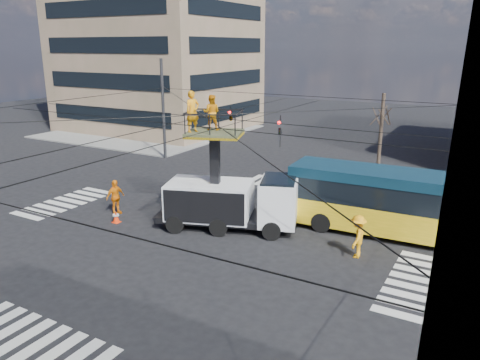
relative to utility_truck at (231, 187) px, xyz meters
name	(u,v)px	position (x,y,z in m)	size (l,w,h in m)	color
ground	(206,235)	(-0.59, -1.44, -2.15)	(120.00, 120.00, 0.00)	black
sidewalk_nw	(152,131)	(-21.59, 19.56, -2.09)	(18.00, 18.00, 0.12)	slate
crosswalks	(206,235)	(-0.59, -1.44, -2.14)	(22.40, 22.40, 0.02)	silver
overhead_network	(207,148)	(-0.66, -1.03, 2.13)	(24.24, 24.24, 8.00)	#2D2D30
tree_a	(382,114)	(4.41, 12.06, 2.47)	(2.00, 2.00, 6.00)	#382B21
utility_truck	(231,187)	(0.00, 0.00, 0.00)	(7.37, 4.50, 6.91)	black
city_bus	(416,205)	(8.35, 3.11, -0.43)	(12.23, 3.16, 3.20)	gold
traffic_cone	(116,217)	(-5.63, -2.35, -1.84)	(0.36, 0.36, 0.63)	#FF330A
worker_ground	(115,197)	(-6.57, -1.36, -1.19)	(1.14, 0.47, 1.94)	orange
flagger	(357,236)	(6.55, -0.23, -1.19)	(1.24, 0.72, 1.93)	#FFA310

